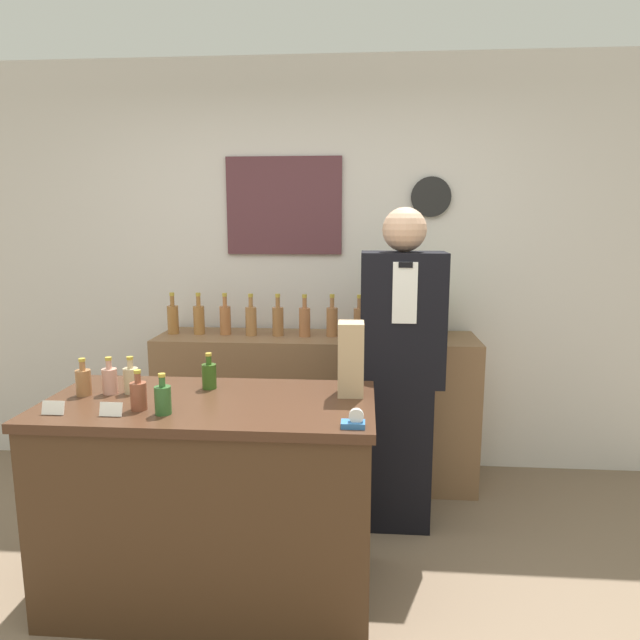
{
  "coord_description": "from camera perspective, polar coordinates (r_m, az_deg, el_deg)",
  "views": [
    {
      "loc": [
        0.4,
        -1.81,
        1.68
      ],
      "look_at": [
        0.17,
        1.1,
        1.16
      ],
      "focal_mm": 32.0,
      "sensor_mm": 36.0,
      "label": 1
    }
  ],
  "objects": [
    {
      "name": "back_shelf",
      "position": [
        3.72,
        -0.37,
        -8.83
      ],
      "size": [
        2.01,
        0.48,
        0.95
      ],
      "color": "brown",
      "rests_on": "ground_plane"
    },
    {
      "name": "counter_bottle_1",
      "position": [
        2.71,
        -20.29,
        -5.65
      ],
      "size": [
        0.07,
        0.07,
        0.17
      ],
      "color": "tan",
      "rests_on": "display_counter"
    },
    {
      "name": "shelf_bottle_0",
      "position": [
        3.77,
        -14.49,
        0.17
      ],
      "size": [
        0.07,
        0.07,
        0.27
      ],
      "color": "#996431",
      "rests_on": "back_shelf"
    },
    {
      "name": "shopkeeper",
      "position": [
        3.1,
        8.1,
        -5.22
      ],
      "size": [
        0.44,
        0.28,
        1.74
      ],
      "color": "black",
      "rests_on": "ground_plane"
    },
    {
      "name": "potted_plant",
      "position": [
        3.59,
        10.22,
        1.95
      ],
      "size": [
        0.32,
        0.32,
        0.41
      ],
      "color": "#B27047",
      "rests_on": "back_shelf"
    },
    {
      "name": "shelf_bottle_2",
      "position": [
        3.68,
        -9.45,
        0.1
      ],
      "size": [
        0.07,
        0.07,
        0.27
      ],
      "color": "#A5653A",
      "rests_on": "back_shelf"
    },
    {
      "name": "tape_dispenser",
      "position": [
        2.16,
        3.44,
        -10.09
      ],
      "size": [
        0.09,
        0.06,
        0.07
      ],
      "color": "#2D66A8",
      "rests_on": "display_counter"
    },
    {
      "name": "price_card_right",
      "position": [
        2.41,
        -20.18,
        -8.38
      ],
      "size": [
        0.09,
        0.02,
        0.06
      ],
      "color": "white",
      "rests_on": "display_counter"
    },
    {
      "name": "counter_bottle_0",
      "position": [
        2.73,
        -22.58,
        -5.68
      ],
      "size": [
        0.07,
        0.07,
        0.17
      ],
      "color": "#95633A",
      "rests_on": "display_counter"
    },
    {
      "name": "shelf_bottle_7",
      "position": [
        3.56,
        3.94,
        -0.12
      ],
      "size": [
        0.07,
        0.07,
        0.27
      ],
      "color": "#97653F",
      "rests_on": "back_shelf"
    },
    {
      "name": "shelf_bottle_3",
      "position": [
        3.62,
        -6.91,
        0.01
      ],
      "size": [
        0.07,
        0.07,
        0.27
      ],
      "color": "#A16C3D",
      "rests_on": "back_shelf"
    },
    {
      "name": "counter_bottle_3",
      "position": [
        2.45,
        -17.69,
        -7.14
      ],
      "size": [
        0.07,
        0.07,
        0.17
      ],
      "color": "brown",
      "rests_on": "display_counter"
    },
    {
      "name": "shelf_bottle_8",
      "position": [
        3.58,
        6.67,
        -0.09
      ],
      "size": [
        0.07,
        0.07,
        0.27
      ],
      "color": "#A06D32",
      "rests_on": "back_shelf"
    },
    {
      "name": "price_card_left",
      "position": [
        2.52,
        -25.13,
        -7.95
      ],
      "size": [
        0.09,
        0.02,
        0.06
      ],
      "color": "white",
      "rests_on": "display_counter"
    },
    {
      "name": "counter_bottle_5",
      "position": [
        2.67,
        -11.03,
        -5.43
      ],
      "size": [
        0.07,
        0.07,
        0.17
      ],
      "color": "#2F5319",
      "rests_on": "display_counter"
    },
    {
      "name": "shelf_bottle_5",
      "position": [
        3.57,
        -1.55,
        -0.07
      ],
      "size": [
        0.07,
        0.07,
        0.27
      ],
      "color": "#A4653D",
      "rests_on": "back_shelf"
    },
    {
      "name": "shelf_bottle_6",
      "position": [
        3.57,
        1.21,
        -0.05
      ],
      "size": [
        0.07,
        0.07,
        0.27
      ],
      "color": "#9F683E",
      "rests_on": "back_shelf"
    },
    {
      "name": "shelf_bottle_1",
      "position": [
        3.72,
        -12.01,
        0.13
      ],
      "size": [
        0.07,
        0.07,
        0.27
      ],
      "color": "#A06935",
      "rests_on": "back_shelf"
    },
    {
      "name": "counter_bottle_4",
      "position": [
        2.37,
        -15.44,
        -7.61
      ],
      "size": [
        0.07,
        0.07,
        0.17
      ],
      "color": "#2D5A28",
      "rests_on": "display_counter"
    },
    {
      "name": "shelf_bottle_4",
      "position": [
        3.6,
        -4.23,
        -0.01
      ],
      "size": [
        0.07,
        0.07,
        0.27
      ],
      "color": "#976439",
      "rests_on": "back_shelf"
    },
    {
      "name": "back_wall",
      "position": [
        3.84,
        -1.55,
        5.22
      ],
      "size": [
        5.2,
        0.09,
        2.7
      ],
      "color": "silver",
      "rests_on": "ground_plane"
    },
    {
      "name": "paper_bag",
      "position": [
        2.5,
        3.09,
        -3.89
      ],
      "size": [
        0.12,
        0.13,
        0.33
      ],
      "color": "tan",
      "rests_on": "display_counter"
    },
    {
      "name": "display_counter",
      "position": [
        2.69,
        -10.67,
        -17.16
      ],
      "size": [
        1.42,
        0.7,
        0.91
      ],
      "color": "#422B19",
      "rests_on": "ground_plane"
    },
    {
      "name": "counter_bottle_2",
      "position": [
        2.69,
        -18.38,
        -5.65
      ],
      "size": [
        0.07,
        0.07,
        0.17
      ],
      "color": "tan",
      "rests_on": "display_counter"
    }
  ]
}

